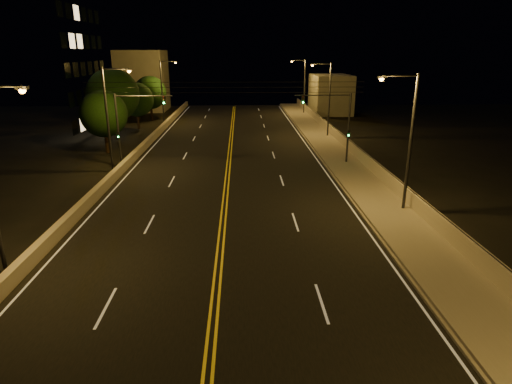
{
  "coord_description": "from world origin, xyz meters",
  "views": [
    {
      "loc": [
        1.17,
        -5.03,
        10.11
      ],
      "look_at": [
        2.0,
        18.0,
        2.5
      ],
      "focal_mm": 30.0,
      "sensor_mm": 36.0,
      "label": 1
    }
  ],
  "objects_px": {
    "streetlight_1": "(407,135)",
    "streetlight_5": "(110,113)",
    "tree_3": "(150,93)",
    "tree_0": "(104,114)",
    "traffic_signal_right": "(339,121)",
    "streetlight_2": "(327,95)",
    "tree_2": "(136,100)",
    "streetlight_3": "(303,83)",
    "streetlight_6": "(164,87)",
    "traffic_signal_left": "(128,122)",
    "tree_1": "(113,95)"
  },
  "relations": [
    {
      "from": "streetlight_1",
      "to": "streetlight_5",
      "type": "xyz_separation_m",
      "value": [
        -21.43,
        11.02,
        0.0
      ]
    },
    {
      "from": "tree_3",
      "to": "tree_0",
      "type": "bearing_deg",
      "value": -90.86
    },
    {
      "from": "tree_0",
      "to": "tree_3",
      "type": "xyz_separation_m",
      "value": [
        0.33,
        22.08,
        0.12
      ]
    },
    {
      "from": "traffic_signal_right",
      "to": "tree_3",
      "type": "bearing_deg",
      "value": 128.89
    },
    {
      "from": "streetlight_2",
      "to": "tree_2",
      "type": "xyz_separation_m",
      "value": [
        -24.35,
        7.56,
        -1.25
      ]
    },
    {
      "from": "streetlight_5",
      "to": "tree_3",
      "type": "bearing_deg",
      "value": 94.86
    },
    {
      "from": "streetlight_3",
      "to": "tree_2",
      "type": "relative_size",
      "value": 1.44
    },
    {
      "from": "streetlight_3",
      "to": "tree_0",
      "type": "distance_m",
      "value": 36.94
    },
    {
      "from": "streetlight_1",
      "to": "tree_0",
      "type": "relative_size",
      "value": 1.38
    },
    {
      "from": "streetlight_5",
      "to": "streetlight_6",
      "type": "relative_size",
      "value": 1.0
    },
    {
      "from": "streetlight_5",
      "to": "tree_2",
      "type": "xyz_separation_m",
      "value": [
        -2.92,
        22.08,
        -1.25
      ]
    },
    {
      "from": "traffic_signal_left",
      "to": "tree_0",
      "type": "xyz_separation_m",
      "value": [
        -3.89,
        5.76,
        -0.07
      ]
    },
    {
      "from": "tree_2",
      "to": "tree_3",
      "type": "relative_size",
      "value": 0.93
    },
    {
      "from": "streetlight_1",
      "to": "traffic_signal_right",
      "type": "xyz_separation_m",
      "value": [
        -1.47,
        12.46,
        -1.02
      ]
    },
    {
      "from": "tree_3",
      "to": "streetlight_5",
      "type": "bearing_deg",
      "value": -85.14
    },
    {
      "from": "streetlight_3",
      "to": "tree_1",
      "type": "relative_size",
      "value": 1.07
    },
    {
      "from": "traffic_signal_right",
      "to": "streetlight_5",
      "type": "bearing_deg",
      "value": -175.87
    },
    {
      "from": "streetlight_3",
      "to": "tree_1",
      "type": "xyz_separation_m",
      "value": [
        -25.34,
        -20.12,
        0.07
      ]
    },
    {
      "from": "streetlight_6",
      "to": "tree_0",
      "type": "relative_size",
      "value": 1.38
    },
    {
      "from": "streetlight_1",
      "to": "tree_2",
      "type": "bearing_deg",
      "value": 126.34
    },
    {
      "from": "traffic_signal_right",
      "to": "tree_2",
      "type": "bearing_deg",
      "value": 137.96
    },
    {
      "from": "streetlight_2",
      "to": "traffic_signal_left",
      "type": "height_order",
      "value": "streetlight_2"
    },
    {
      "from": "streetlight_6",
      "to": "tree_3",
      "type": "relative_size",
      "value": 1.34
    },
    {
      "from": "tree_1",
      "to": "tree_2",
      "type": "distance_m",
      "value": 7.34
    },
    {
      "from": "streetlight_2",
      "to": "streetlight_3",
      "type": "xyz_separation_m",
      "value": [
        0.0,
        20.52,
        0.0
      ]
    },
    {
      "from": "streetlight_1",
      "to": "streetlight_3",
      "type": "xyz_separation_m",
      "value": [
        0.0,
        46.06,
        0.0
      ]
    },
    {
      "from": "streetlight_2",
      "to": "streetlight_5",
      "type": "xyz_separation_m",
      "value": [
        -21.43,
        -14.52,
        0.0
      ]
    },
    {
      "from": "streetlight_5",
      "to": "traffic_signal_left",
      "type": "height_order",
      "value": "streetlight_5"
    },
    {
      "from": "traffic_signal_right",
      "to": "tree_3",
      "type": "height_order",
      "value": "tree_3"
    },
    {
      "from": "streetlight_2",
      "to": "traffic_signal_right",
      "type": "bearing_deg",
      "value": -96.4
    },
    {
      "from": "streetlight_2",
      "to": "traffic_signal_right",
      "type": "xyz_separation_m",
      "value": [
        -1.47,
        -13.08,
        -1.02
      ]
    },
    {
      "from": "traffic_signal_left",
      "to": "tree_0",
      "type": "bearing_deg",
      "value": 124.03
    },
    {
      "from": "traffic_signal_right",
      "to": "tree_0",
      "type": "distance_m",
      "value": 23.5
    },
    {
      "from": "traffic_signal_left",
      "to": "tree_2",
      "type": "distance_m",
      "value": 21.02
    },
    {
      "from": "streetlight_6",
      "to": "tree_2",
      "type": "bearing_deg",
      "value": -120.9
    },
    {
      "from": "streetlight_5",
      "to": "tree_1",
      "type": "height_order",
      "value": "streetlight_5"
    },
    {
      "from": "streetlight_1",
      "to": "streetlight_2",
      "type": "distance_m",
      "value": 25.54
    },
    {
      "from": "streetlight_6",
      "to": "traffic_signal_right",
      "type": "xyz_separation_m",
      "value": [
        19.96,
        -25.52,
        -1.02
      ]
    },
    {
      "from": "tree_0",
      "to": "streetlight_2",
      "type": "bearing_deg",
      "value": 16.8
    },
    {
      "from": "tree_0",
      "to": "tree_1",
      "type": "bearing_deg",
      "value": 98.07
    },
    {
      "from": "streetlight_1",
      "to": "tree_0",
      "type": "bearing_deg",
      "value": 143.08
    },
    {
      "from": "tree_1",
      "to": "tree_3",
      "type": "xyz_separation_m",
      "value": [
        1.43,
        14.35,
        -1.04
      ]
    },
    {
      "from": "streetlight_1",
      "to": "streetlight_5",
      "type": "height_order",
      "value": "same"
    },
    {
      "from": "streetlight_5",
      "to": "streetlight_2",
      "type": "bearing_deg",
      "value": 34.12
    },
    {
      "from": "streetlight_1",
      "to": "traffic_signal_left",
      "type": "xyz_separation_m",
      "value": [
        -20.36,
        12.46,
        -1.02
      ]
    },
    {
      "from": "streetlight_5",
      "to": "tree_0",
      "type": "xyz_separation_m",
      "value": [
        -2.82,
        7.2,
        -1.09
      ]
    },
    {
      "from": "streetlight_3",
      "to": "tree_3",
      "type": "height_order",
      "value": "streetlight_3"
    },
    {
      "from": "streetlight_6",
      "to": "traffic_signal_right",
      "type": "height_order",
      "value": "streetlight_6"
    },
    {
      "from": "streetlight_6",
      "to": "tree_0",
      "type": "height_order",
      "value": "streetlight_6"
    },
    {
      "from": "streetlight_3",
      "to": "traffic_signal_right",
      "type": "relative_size",
      "value": 1.35
    }
  ]
}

